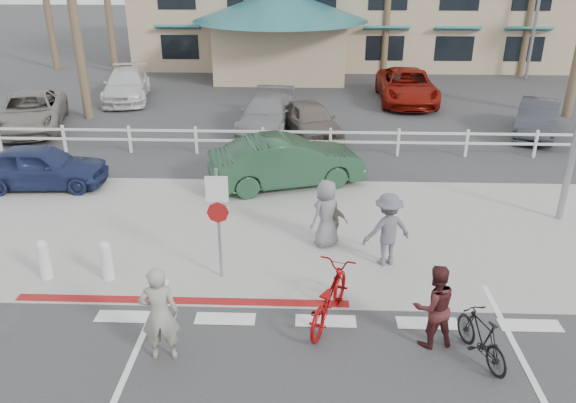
{
  "coord_description": "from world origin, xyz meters",
  "views": [
    {
      "loc": [
        -0.41,
        -8.58,
        6.73
      ],
      "look_at": [
        -0.84,
        3.04,
        1.5
      ],
      "focal_mm": 35.0,
      "sensor_mm": 36.0,
      "label": 1
    }
  ],
  "objects_px": {
    "bike_black": "(482,337)",
    "car_red_compact": "(41,166)",
    "sign_post": "(219,219)",
    "car_white_sedan": "(287,161)",
    "bike_red": "(329,297)"
  },
  "relations": [
    {
      "from": "bike_red",
      "to": "car_red_compact",
      "type": "height_order",
      "value": "car_red_compact"
    },
    {
      "from": "bike_black",
      "to": "car_white_sedan",
      "type": "height_order",
      "value": "car_white_sedan"
    },
    {
      "from": "bike_red",
      "to": "car_white_sedan",
      "type": "bearing_deg",
      "value": -61.74
    },
    {
      "from": "sign_post",
      "to": "car_white_sedan",
      "type": "relative_size",
      "value": 0.62
    },
    {
      "from": "car_white_sedan",
      "to": "sign_post",
      "type": "bearing_deg",
      "value": 148.44
    },
    {
      "from": "bike_red",
      "to": "car_red_compact",
      "type": "xyz_separation_m",
      "value": [
        -8.62,
        6.58,
        0.12
      ]
    },
    {
      "from": "sign_post",
      "to": "car_red_compact",
      "type": "bearing_deg",
      "value": 141.26
    },
    {
      "from": "sign_post",
      "to": "bike_red",
      "type": "relative_size",
      "value": 1.38
    },
    {
      "from": "sign_post",
      "to": "bike_red",
      "type": "bearing_deg",
      "value": -33.38
    },
    {
      "from": "sign_post",
      "to": "car_red_compact",
      "type": "distance_m",
      "value": 8.08
    },
    {
      "from": "bike_black",
      "to": "car_red_compact",
      "type": "xyz_separation_m",
      "value": [
        -11.3,
        7.62,
        0.21
      ]
    },
    {
      "from": "car_white_sedan",
      "to": "car_red_compact",
      "type": "bearing_deg",
      "value": 74.79
    },
    {
      "from": "sign_post",
      "to": "bike_black",
      "type": "bearing_deg",
      "value": -27.22
    },
    {
      "from": "bike_red",
      "to": "car_white_sedan",
      "type": "relative_size",
      "value": 0.45
    },
    {
      "from": "car_white_sedan",
      "to": "bike_black",
      "type": "bearing_deg",
      "value": -173.46
    }
  ]
}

